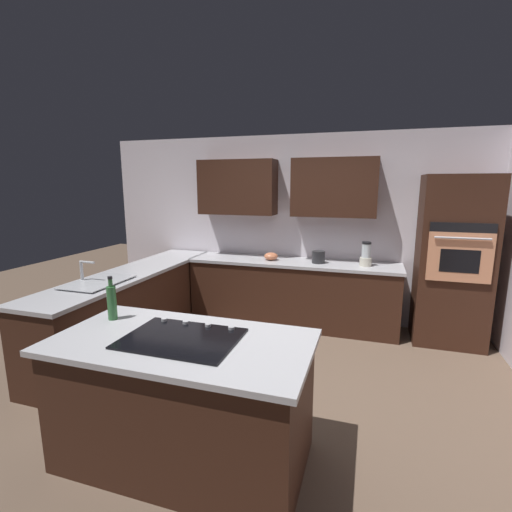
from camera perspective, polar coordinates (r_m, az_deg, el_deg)
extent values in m
plane|color=brown|center=(3.73, 1.28, -19.92)|extent=(14.00, 14.00, 0.00)
cube|color=silver|center=(5.28, 7.73, 4.21)|extent=(6.00, 0.10, 2.60)
cube|color=#381E14|center=(4.98, 12.08, 10.38)|extent=(1.10, 0.34, 0.76)
cube|color=#381E14|center=(5.28, -2.91, 10.63)|extent=(1.10, 0.34, 0.76)
cube|color=#381E14|center=(5.11, 5.63, -5.94)|extent=(2.80, 0.60, 0.86)
cube|color=#B2B2B7|center=(5.00, 5.73, -1.00)|extent=(2.84, 0.64, 0.04)
cube|color=#381E14|center=(4.76, -18.45, -7.77)|extent=(0.60, 2.90, 0.86)
cube|color=#B2B2B7|center=(4.64, -18.78, -2.50)|extent=(0.64, 2.94, 0.04)
cube|color=#381E14|center=(2.78, -11.16, -21.50)|extent=(1.67, 0.84, 0.86)
cube|color=#B2B2B7|center=(2.57, -11.54, -13.00)|extent=(1.75, 0.92, 0.04)
cube|color=#381E14|center=(4.97, 28.34, -0.73)|extent=(0.80, 0.60, 2.04)
cube|color=tan|center=(4.65, 29.16, -0.19)|extent=(0.66, 0.03, 0.56)
cube|color=black|center=(4.64, 29.14, -0.71)|extent=(0.40, 0.01, 0.26)
cube|color=black|center=(4.60, 29.54, 3.84)|extent=(0.66, 0.02, 0.11)
cylinder|color=silver|center=(4.58, 29.50, 2.42)|extent=(0.56, 0.02, 0.02)
cube|color=#515456|center=(4.33, -21.94, -3.29)|extent=(0.40, 0.30, 0.02)
cube|color=#515456|center=(4.08, -24.95, -4.36)|extent=(0.40, 0.30, 0.02)
cube|color=#B7BABF|center=(4.20, -23.41, -3.69)|extent=(0.46, 0.70, 0.01)
cylinder|color=#B7BABF|center=(4.31, -25.52, -2.23)|extent=(0.03, 0.03, 0.22)
cylinder|color=#B7BABF|center=(4.23, -24.85, -0.87)|extent=(0.18, 0.02, 0.02)
cube|color=black|center=(2.56, -11.56, -12.45)|extent=(0.76, 0.56, 0.01)
cylinder|color=#B2B2B7|center=(2.64, -3.87, -11.12)|extent=(0.04, 0.04, 0.02)
cylinder|color=#B2B2B7|center=(2.71, -7.49, -10.62)|extent=(0.04, 0.04, 0.02)
cylinder|color=#B2B2B7|center=(2.78, -10.90, -10.11)|extent=(0.04, 0.04, 0.02)
cylinder|color=#B2B2B7|center=(2.87, -14.12, -9.59)|extent=(0.04, 0.04, 0.02)
cylinder|color=beige|center=(4.87, 16.70, -0.85)|extent=(0.15, 0.15, 0.11)
cylinder|color=silver|center=(4.84, 16.80, 0.80)|extent=(0.11, 0.11, 0.17)
cylinder|color=black|center=(4.82, 16.86, 1.97)|extent=(0.12, 0.12, 0.03)
ellipsoid|color=#CC724C|center=(5.03, 2.35, -0.04)|extent=(0.19, 0.19, 0.10)
cylinder|color=#262628|center=(4.90, 9.70, -0.15)|extent=(0.17, 0.17, 0.16)
cylinder|color=#336B38|center=(3.03, -21.54, -6.83)|extent=(0.07, 0.07, 0.26)
cylinder|color=#336B38|center=(2.98, -21.75, -3.91)|extent=(0.03, 0.03, 0.06)
cylinder|color=black|center=(2.97, -21.81, -3.16)|extent=(0.03, 0.03, 0.02)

